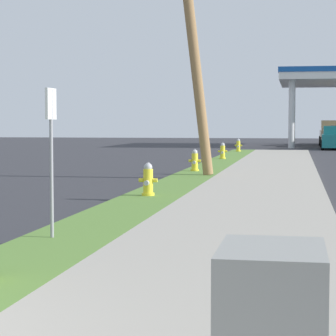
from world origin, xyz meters
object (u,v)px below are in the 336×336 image
at_px(fire_hydrant_second, 148,181).
at_px(fire_hydrant_third, 195,161).
at_px(fire_hydrant_fourth, 223,152).
at_px(utility_pole_midground, 192,31).
at_px(truck_tan_at_forecourt, 334,134).
at_px(fire_hydrant_fifth, 238,146).
at_px(car_teal_by_near_pump, 336,139).
at_px(street_sign_post, 51,131).

xyz_separation_m(fire_hydrant_second, fire_hydrant_third, (-0.14, 8.40, 0.00)).
xyz_separation_m(fire_hydrant_second, fire_hydrant_fourth, (-0.05, 16.90, 0.00)).
bearing_deg(fire_hydrant_fourth, utility_pole_midground, -89.43).
bearing_deg(fire_hydrant_second, truck_tan_at_forecourt, 81.32).
height_order(fire_hydrant_fourth, fire_hydrant_fifth, same).
bearing_deg(utility_pole_midground, fire_hydrant_third, 95.21).
xyz_separation_m(fire_hydrant_third, car_teal_by_near_pump, (5.99, 24.68, 0.28)).
relative_size(fire_hydrant_fourth, truck_tan_at_forecourt, 0.14).
height_order(fire_hydrant_fifth, truck_tan_at_forecourt, truck_tan_at_forecourt).
height_order(fire_hydrant_third, utility_pole_midground, utility_pole_midground).
xyz_separation_m(fire_hydrant_second, truck_tan_at_forecourt, (6.05, 39.62, 0.47)).
bearing_deg(car_teal_by_near_pump, fire_hydrant_fifth, -128.29).
relative_size(fire_hydrant_second, utility_pole_midground, 0.08).
height_order(fire_hydrant_second, fire_hydrant_third, same).
xyz_separation_m(fire_hydrant_third, fire_hydrant_fourth, (0.08, 8.50, 0.00)).
distance_m(street_sign_post, truck_tan_at_forecourt, 46.04).
height_order(utility_pole_midground, car_teal_by_near_pump, utility_pole_midground).
xyz_separation_m(fire_hydrant_fifth, car_teal_by_near_pump, (5.89, 7.46, 0.28)).
xyz_separation_m(street_sign_post, truck_tan_at_forecourt, (6.19, 45.62, -0.72)).
bearing_deg(fire_hydrant_fifth, fire_hydrant_second, -89.91).
height_order(fire_hydrant_third, fire_hydrant_fifth, same).
bearing_deg(fire_hydrant_second, fire_hydrant_fifth, 90.09).
bearing_deg(fire_hydrant_third, fire_hydrant_fifth, 89.68).
bearing_deg(fire_hydrant_fifth, fire_hydrant_third, -90.32).
distance_m(car_teal_by_near_pump, truck_tan_at_forecourt, 6.54).
xyz_separation_m(fire_hydrant_fifth, street_sign_post, (-0.10, -31.62, 1.19)).
distance_m(fire_hydrant_third, truck_tan_at_forecourt, 31.83).
distance_m(fire_hydrant_second, fire_hydrant_fifth, 25.62).
bearing_deg(street_sign_post, fire_hydrant_fifth, 89.82).
xyz_separation_m(street_sign_post, car_teal_by_near_pump, (5.99, 39.08, -0.91)).
xyz_separation_m(fire_hydrant_third, fire_hydrant_fifth, (0.10, 17.22, 0.00)).
distance_m(fire_hydrant_third, street_sign_post, 14.44).
height_order(fire_hydrant_third, truck_tan_at_forecourt, truck_tan_at_forecourt).
relative_size(fire_hydrant_third, fire_hydrant_fifth, 1.00).
relative_size(utility_pole_midground, street_sign_post, 4.14).
bearing_deg(fire_hydrant_third, car_teal_by_near_pump, 76.37).
bearing_deg(fire_hydrant_third, fire_hydrant_fourth, 89.45).
distance_m(utility_pole_midground, truck_tan_at_forecourt, 34.01).
height_order(utility_pole_midground, street_sign_post, utility_pole_midground).
height_order(fire_hydrant_fourth, car_teal_by_near_pump, car_teal_by_near_pump).
height_order(fire_hydrant_fourth, utility_pole_midground, utility_pole_midground).
height_order(street_sign_post, car_teal_by_near_pump, street_sign_post).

